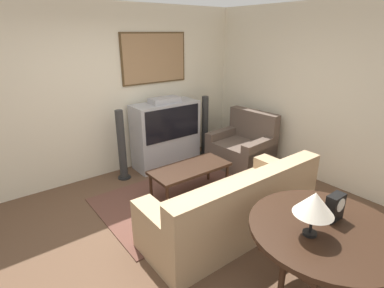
{
  "coord_description": "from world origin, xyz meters",
  "views": [
    {
      "loc": [
        -1.69,
        -2.44,
        2.27
      ],
      "look_at": [
        0.77,
        0.76,
        0.75
      ],
      "focal_mm": 28.0,
      "sensor_mm": 36.0,
      "label": 1
    }
  ],
  "objects_px": {
    "armchair": "(242,149)",
    "speaker_tower_right": "(205,127)",
    "couch": "(234,209)",
    "console_table": "(325,234)",
    "table_lamp": "(314,204)",
    "speaker_tower_left": "(122,147)",
    "tv": "(166,134)",
    "coffee_table": "(190,170)",
    "mantel_clock": "(335,207)"
  },
  "relations": [
    {
      "from": "armchair",
      "to": "speaker_tower_right",
      "type": "distance_m",
      "value": 0.87
    },
    {
      "from": "couch",
      "to": "console_table",
      "type": "xyz_separation_m",
      "value": [
        -0.1,
        -1.14,
        0.39
      ]
    },
    {
      "from": "table_lamp",
      "to": "speaker_tower_left",
      "type": "distance_m",
      "value": 3.25
    },
    {
      "from": "table_lamp",
      "to": "tv",
      "type": "bearing_deg",
      "value": 77.31
    },
    {
      "from": "tv",
      "to": "coffee_table",
      "type": "relative_size",
      "value": 1.06
    },
    {
      "from": "table_lamp",
      "to": "speaker_tower_right",
      "type": "xyz_separation_m",
      "value": [
        1.59,
        3.21,
        -0.49
      ]
    },
    {
      "from": "coffee_table",
      "to": "console_table",
      "type": "bearing_deg",
      "value": -95.52
    },
    {
      "from": "couch",
      "to": "armchair",
      "type": "relative_size",
      "value": 2.1
    },
    {
      "from": "couch",
      "to": "speaker_tower_right",
      "type": "relative_size",
      "value": 1.9
    },
    {
      "from": "tv",
      "to": "speaker_tower_right",
      "type": "distance_m",
      "value": 0.86
    },
    {
      "from": "speaker_tower_right",
      "to": "couch",
      "type": "bearing_deg",
      "value": -121.72
    },
    {
      "from": "console_table",
      "to": "table_lamp",
      "type": "bearing_deg",
      "value": 169.5
    },
    {
      "from": "speaker_tower_left",
      "to": "coffee_table",
      "type": "bearing_deg",
      "value": -64.72
    },
    {
      "from": "console_table",
      "to": "mantel_clock",
      "type": "distance_m",
      "value": 0.24
    },
    {
      "from": "tv",
      "to": "mantel_clock",
      "type": "xyz_separation_m",
      "value": [
        -0.38,
        -3.25,
        0.29
      ]
    },
    {
      "from": "speaker_tower_left",
      "to": "speaker_tower_right",
      "type": "distance_m",
      "value": 1.72
    },
    {
      "from": "tv",
      "to": "armchair",
      "type": "bearing_deg",
      "value": -39.29
    },
    {
      "from": "speaker_tower_right",
      "to": "speaker_tower_left",
      "type": "bearing_deg",
      "value": 180.0
    },
    {
      "from": "console_table",
      "to": "table_lamp",
      "type": "xyz_separation_m",
      "value": [
        -0.19,
        0.04,
        0.34
      ]
    },
    {
      "from": "console_table",
      "to": "mantel_clock",
      "type": "relative_size",
      "value": 5.31
    },
    {
      "from": "armchair",
      "to": "table_lamp",
      "type": "distance_m",
      "value": 3.06
    },
    {
      "from": "coffee_table",
      "to": "speaker_tower_left",
      "type": "height_order",
      "value": "speaker_tower_left"
    },
    {
      "from": "table_lamp",
      "to": "speaker_tower_left",
      "type": "height_order",
      "value": "speaker_tower_left"
    },
    {
      "from": "armchair",
      "to": "coffee_table",
      "type": "distance_m",
      "value": 1.42
    },
    {
      "from": "speaker_tower_left",
      "to": "speaker_tower_right",
      "type": "relative_size",
      "value": 1.0
    },
    {
      "from": "mantel_clock",
      "to": "speaker_tower_left",
      "type": "xyz_separation_m",
      "value": [
        -0.48,
        3.21,
        -0.33
      ]
    },
    {
      "from": "tv",
      "to": "mantel_clock",
      "type": "bearing_deg",
      "value": -96.74
    },
    {
      "from": "coffee_table",
      "to": "armchair",
      "type": "bearing_deg",
      "value": 11.87
    },
    {
      "from": "couch",
      "to": "speaker_tower_right",
      "type": "height_order",
      "value": "speaker_tower_right"
    },
    {
      "from": "table_lamp",
      "to": "speaker_tower_right",
      "type": "distance_m",
      "value": 3.61
    },
    {
      "from": "coffee_table",
      "to": "console_table",
      "type": "relative_size",
      "value": 0.93
    },
    {
      "from": "mantel_clock",
      "to": "armchair",
      "type": "bearing_deg",
      "value": 59.03
    },
    {
      "from": "couch",
      "to": "console_table",
      "type": "relative_size",
      "value": 1.74
    },
    {
      "from": "tv",
      "to": "armchair",
      "type": "height_order",
      "value": "tv"
    },
    {
      "from": "couch",
      "to": "armchair",
      "type": "distance_m",
      "value": 1.96
    },
    {
      "from": "mantel_clock",
      "to": "console_table",
      "type": "bearing_deg",
      "value": -167.85
    },
    {
      "from": "tv",
      "to": "speaker_tower_right",
      "type": "relative_size",
      "value": 1.07
    },
    {
      "from": "console_table",
      "to": "speaker_tower_left",
      "type": "bearing_deg",
      "value": 95.62
    },
    {
      "from": "armchair",
      "to": "table_lamp",
      "type": "height_order",
      "value": "table_lamp"
    },
    {
      "from": "table_lamp",
      "to": "speaker_tower_right",
      "type": "bearing_deg",
      "value": 63.61
    },
    {
      "from": "armchair",
      "to": "speaker_tower_right",
      "type": "height_order",
      "value": "speaker_tower_right"
    },
    {
      "from": "coffee_table",
      "to": "console_table",
      "type": "distance_m",
      "value": 2.16
    },
    {
      "from": "coffee_table",
      "to": "speaker_tower_left",
      "type": "relative_size",
      "value": 1.01
    },
    {
      "from": "tv",
      "to": "console_table",
      "type": "xyz_separation_m",
      "value": [
        -0.54,
        -3.28,
        0.11
      ]
    },
    {
      "from": "tv",
      "to": "speaker_tower_left",
      "type": "height_order",
      "value": "tv"
    },
    {
      "from": "coffee_table",
      "to": "table_lamp",
      "type": "bearing_deg",
      "value": -100.68
    },
    {
      "from": "couch",
      "to": "coffee_table",
      "type": "relative_size",
      "value": 1.87
    },
    {
      "from": "speaker_tower_left",
      "to": "speaker_tower_right",
      "type": "xyz_separation_m",
      "value": [
        1.72,
        0.0,
        0.0
      ]
    },
    {
      "from": "armchair",
      "to": "console_table",
      "type": "relative_size",
      "value": 0.83
    },
    {
      "from": "armchair",
      "to": "console_table",
      "type": "bearing_deg",
      "value": -38.15
    }
  ]
}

